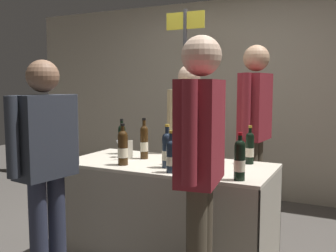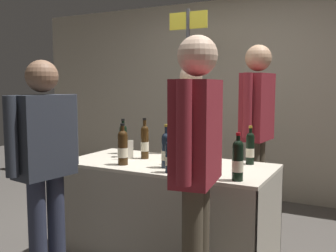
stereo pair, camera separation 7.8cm
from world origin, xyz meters
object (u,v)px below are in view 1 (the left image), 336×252
object	(u,v)px
tasting_table	(168,192)
featured_wine_bottle	(167,149)
wine_glass_mid	(120,145)
taster_foreground_right	(45,156)
wine_glass_near_vendor	(214,153)
display_bottle_0	(171,155)
vendor_presenter	(189,131)
booth_signpost	(185,90)

from	to	relation	value
tasting_table	featured_wine_bottle	bearing A→B (deg)	-65.68
featured_wine_bottle	wine_glass_mid	size ratio (longest dim) A/B	2.25
taster_foreground_right	wine_glass_near_vendor	bearing A→B (deg)	-34.22
display_bottle_0	vendor_presenter	size ratio (longest dim) A/B	0.19
display_bottle_0	vendor_presenter	xyz separation A→B (m)	(-0.27, 0.95, 0.05)
featured_wine_bottle	vendor_presenter	distance (m)	0.84
display_bottle_0	taster_foreground_right	world-z (taller)	taster_foreground_right
taster_foreground_right	booth_signpost	world-z (taller)	booth_signpost
display_bottle_0	taster_foreground_right	xyz separation A→B (m)	(-0.68, -0.53, 0.03)
taster_foreground_right	tasting_table	bearing A→B (deg)	-23.73
featured_wine_bottle	display_bottle_0	bearing A→B (deg)	-53.33
wine_glass_mid	taster_foreground_right	bearing A→B (deg)	-91.85
vendor_presenter	wine_glass_mid	bearing A→B (deg)	-20.64
wine_glass_near_vendor	wine_glass_mid	size ratio (longest dim) A/B	0.86
tasting_table	vendor_presenter	distance (m)	0.79
display_bottle_0	booth_signpost	bearing A→B (deg)	110.34
display_bottle_0	wine_glass_near_vendor	size ratio (longest dim) A/B	2.38
wine_glass_mid	taster_foreground_right	xyz separation A→B (m)	(-0.03, -0.86, 0.05)
tasting_table	wine_glass_near_vendor	bearing A→B (deg)	19.08
taster_foreground_right	wine_glass_mid	bearing A→B (deg)	6.47
wine_glass_mid	booth_signpost	size ratio (longest dim) A/B	0.07
vendor_presenter	taster_foreground_right	bearing A→B (deg)	-4.80
display_bottle_0	wine_glass_near_vendor	world-z (taller)	display_bottle_0
tasting_table	wine_glass_near_vendor	distance (m)	0.49
display_bottle_0	wine_glass_mid	bearing A→B (deg)	153.23
wine_glass_mid	featured_wine_bottle	bearing A→B (deg)	-19.59
display_bottle_0	vendor_presenter	world-z (taller)	vendor_presenter
featured_wine_bottle	wine_glass_near_vendor	size ratio (longest dim) A/B	2.61
tasting_table	wine_glass_mid	size ratio (longest dim) A/B	11.25
wine_glass_near_vendor	taster_foreground_right	world-z (taller)	taster_foreground_right
display_bottle_0	booth_signpost	distance (m)	1.62
featured_wine_bottle	booth_signpost	distance (m)	1.46
featured_wine_bottle	booth_signpost	bearing A→B (deg)	108.46
featured_wine_bottle	wine_glass_mid	xyz separation A→B (m)	(-0.55, 0.20, -0.03)
featured_wine_bottle	vendor_presenter	size ratio (longest dim) A/B	0.21
featured_wine_bottle	wine_glass_near_vendor	bearing A→B (deg)	44.32
tasting_table	booth_signpost	xyz separation A→B (m)	(-0.37, 1.18, 0.80)
wine_glass_near_vendor	vendor_presenter	world-z (taller)	vendor_presenter
vendor_presenter	booth_signpost	bearing A→B (deg)	-141.61
tasting_table	booth_signpost	distance (m)	1.47
tasting_table	vendor_presenter	xyz separation A→B (m)	(-0.11, 0.67, 0.41)
wine_glass_near_vendor	booth_signpost	world-z (taller)	booth_signpost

